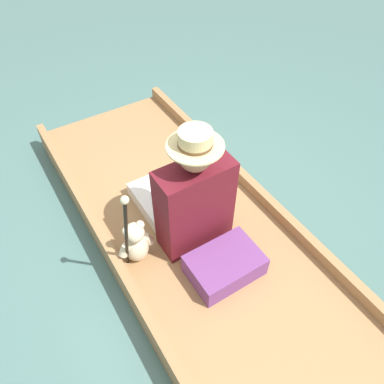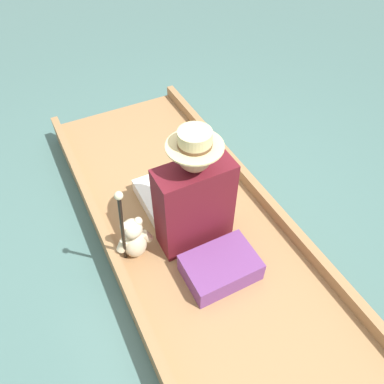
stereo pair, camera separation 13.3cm
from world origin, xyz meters
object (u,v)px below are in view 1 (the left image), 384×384
Objects in this scene: wine_glass at (212,181)px; walking_cane at (126,229)px; teddy_bear at (136,243)px; seated_person at (188,198)px.

wine_glass is 0.10× the size of walking_cane.
walking_cane is at bearing -125.18° from teddy_bear.
walking_cane reaches higher than teddy_bear.
wine_glass is 1.01m from walking_cane.
seated_person is 2.57× the size of teddy_bear.
seated_person reaches higher than wine_glass.
walking_cane is (-0.84, -0.39, 0.41)m from wine_glass.
seated_person is 0.43m from teddy_bear.
walking_cane is at bearing -168.46° from seated_person.
walking_cane is at bearing -154.81° from wine_glass.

